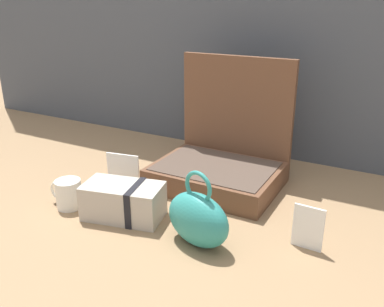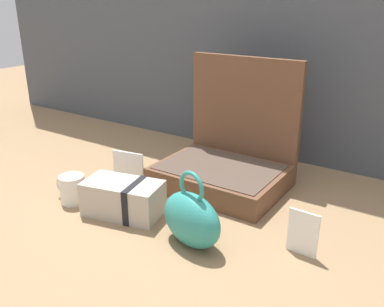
{
  "view_description": "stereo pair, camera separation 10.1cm",
  "coord_description": "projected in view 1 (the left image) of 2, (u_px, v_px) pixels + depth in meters",
  "views": [
    {
      "loc": [
        0.54,
        -1.03,
        0.63
      ],
      "look_at": [
        -0.0,
        -0.02,
        0.19
      ],
      "focal_mm": 38.32,
      "sensor_mm": 36.0,
      "label": 1
    },
    {
      "loc": [
        0.63,
        -0.97,
        0.63
      ],
      "look_at": [
        -0.0,
        -0.02,
        0.19
      ],
      "focal_mm": 38.32,
      "sensor_mm": 36.0,
      "label": 2
    }
  ],
  "objects": [
    {
      "name": "coffee_mug",
      "position": [
        68.0,
        194.0,
        1.29
      ],
      "size": [
        0.12,
        0.08,
        0.09
      ],
      "color": "silver",
      "rests_on": "ground_plane"
    },
    {
      "name": "info_card_left",
      "position": [
        308.0,
        228.0,
        1.07
      ],
      "size": [
        0.08,
        0.01,
        0.12
      ],
      "primitive_type": "cube",
      "rotation": [
        0.0,
        0.0,
        -0.05
      ],
      "color": "white",
      "rests_on": "ground_plane"
    },
    {
      "name": "ground_plane",
      "position": [
        196.0,
        207.0,
        1.31
      ],
      "size": [
        6.0,
        6.0,
        0.0
      ],
      "primitive_type": "plane",
      "color": "#8C6D4C"
    },
    {
      "name": "poster_card_right",
      "position": [
        123.0,
        171.0,
        1.42
      ],
      "size": [
        0.12,
        0.03,
        0.12
      ],
      "primitive_type": "cube",
      "rotation": [
        0.0,
        0.0,
        0.18
      ],
      "color": "white",
      "rests_on": "ground_plane"
    },
    {
      "name": "teal_pouch_handbag",
      "position": [
        198.0,
        219.0,
        1.08
      ],
      "size": [
        0.21,
        0.14,
        0.21
      ],
      "color": "teal",
      "rests_on": "ground_plane"
    },
    {
      "name": "open_suitcase",
      "position": [
        222.0,
        158.0,
        1.45
      ],
      "size": [
        0.42,
        0.33,
        0.44
      ],
      "color": "brown",
      "rests_on": "ground_plane"
    },
    {
      "name": "cream_toiletry_bag",
      "position": [
        124.0,
        201.0,
        1.23
      ],
      "size": [
        0.26,
        0.17,
        0.11
      ],
      "color": "#B2A899",
      "rests_on": "ground_plane"
    }
  ]
}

